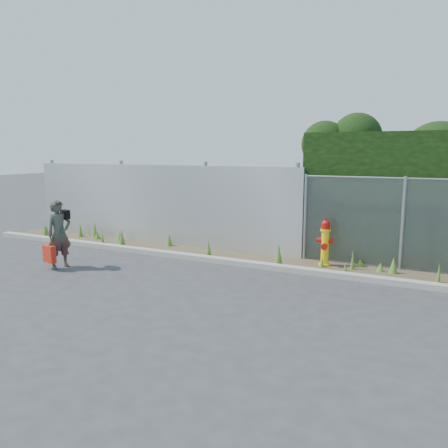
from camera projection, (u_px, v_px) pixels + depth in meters
name	position (u px, v px, depth m)	size (l,w,h in m)	color
ground	(205.00, 288.00, 8.31)	(80.00, 80.00, 0.00)	#363639
curb	(244.00, 263.00, 9.89)	(16.00, 0.22, 0.12)	#9A968B
weed_strip	(244.00, 254.00, 10.58)	(16.00, 1.31, 0.53)	#4A3D2A
corrugated_fence	(156.00, 204.00, 12.21)	(8.50, 0.21, 2.30)	silver
fire_hydrant	(325.00, 243.00, 9.80)	(0.36, 0.32, 1.08)	yellow
woman	(59.00, 234.00, 9.62)	(0.56, 0.36, 1.52)	#0F654A
red_tote_bag	(49.00, 254.00, 9.50)	(0.34, 0.12, 0.44)	#AF0A16
black_shoulder_bag	(65.00, 214.00, 9.74)	(0.27, 0.11, 0.20)	black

